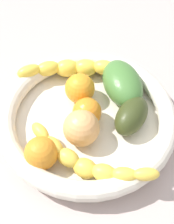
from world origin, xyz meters
TOP-DOWN VIEW (x-y plane):
  - kitchen_counter at (0.00, 0.00)cm, footprint 120.00×120.00cm
  - fruit_bowl at (0.00, 0.00)cm, footprint 36.22×36.22cm
  - banana_draped_left at (-11.05, 5.94)cm, footprint 17.60×21.66cm
  - banana_draped_right at (8.60, -7.02)cm, footprint 23.36×12.99cm
  - orange_front at (2.12, -12.43)cm, footprint 6.22×6.22cm
  - orange_mid_left at (0.09, 0.42)cm, footprint 5.91×5.91cm
  - orange_mid_right at (-5.70, 2.71)cm, footprint 6.38×6.38cm
  - mango_green at (-1.02, 10.55)cm, footprint 15.06×12.56cm
  - peach_blush at (2.63, -3.55)cm, footprint 7.10×7.10cm
  - avocado_dark at (6.24, 6.30)cm, footprint 8.60×10.98cm

SIDE VIEW (x-z plane):
  - kitchen_counter at x=0.00cm, z-range 0.00..3.00cm
  - fruit_bowl at x=0.00cm, z-range 3.10..8.85cm
  - banana_draped_right at x=8.60cm, z-range 5.35..10.41cm
  - avocado_dark at x=6.24cm, z-range 4.99..10.89cm
  - orange_mid_left at x=0.09cm, z-range 5.10..11.01cm
  - banana_draped_left at x=-11.05cm, z-range 5.72..10.42cm
  - orange_front at x=2.12cm, z-range 5.10..11.31cm
  - orange_mid_right at x=-5.70cm, z-range 5.10..11.48cm
  - mango_green at x=-1.02cm, z-range 5.10..11.75cm
  - peach_blush at x=2.63cm, z-range 5.10..12.20cm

